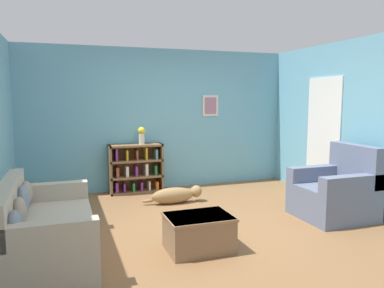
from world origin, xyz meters
The scene contains 9 objects.
ground_plane centered at (0.00, 0.00, 0.00)m, with size 14.00×14.00×0.00m, color brown.
wall_back centered at (0.00, 2.25, 1.30)m, with size 5.60×0.13×2.60m.
wall_right centered at (2.55, 0.02, 1.29)m, with size 0.16×5.00×2.60m.
couch centered at (-1.98, -0.43, 0.31)m, with size 0.92×1.74×0.83m.
bookshelf centered at (-0.51, 2.04, 0.42)m, with size 0.95×0.33×0.87m.
recliner_chair centered at (1.92, -0.34, 0.36)m, with size 0.95×0.91×1.04m.
coffee_table centered at (-0.34, -0.80, 0.21)m, with size 0.73×0.55×0.40m.
dog centered at (-0.03, 1.09, 0.14)m, with size 1.00×0.23×0.27m.
vase centered at (-0.39, 2.02, 1.05)m, with size 0.13×0.13×0.31m.
Camera 1 is at (-1.74, -4.58, 1.71)m, focal length 35.00 mm.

